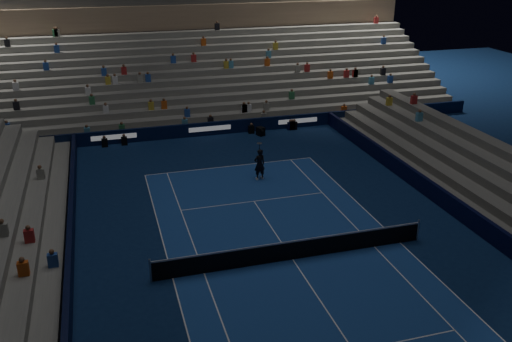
{
  "coord_description": "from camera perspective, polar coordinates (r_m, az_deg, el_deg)",
  "views": [
    {
      "loc": [
        -7.68,
        -20.42,
        13.34
      ],
      "look_at": [
        0.0,
        6.0,
        2.0
      ],
      "focal_mm": 38.77,
      "sensor_mm": 36.0,
      "label": 1
    }
  ],
  "objects": [
    {
      "name": "tennis_net",
      "position": [
        25.32,
        3.83,
        -8.12
      ],
      "size": [
        12.9,
        0.1,
        1.1
      ],
      "color": "#B2B2B7",
      "rests_on": "ground"
    },
    {
      "name": "ground",
      "position": [
        25.58,
        3.8,
        -9.1
      ],
      "size": [
        90.0,
        90.0,
        0.0
      ],
      "primitive_type": "plane",
      "color": "#0B1E45",
      "rests_on": "ground"
    },
    {
      "name": "broadcast_camera",
      "position": [
        41.52,
        0.48,
        4.12
      ],
      "size": [
        0.63,
        1.0,
        0.63
      ],
      "color": "black",
      "rests_on": "ground"
    },
    {
      "name": "sponsor_barrier_west",
      "position": [
        24.21,
        -18.75,
        -10.99
      ],
      "size": [
        0.25,
        37.0,
        1.0
      ],
      "primitive_type": "cube",
      "color": "black",
      "rests_on": "ground"
    },
    {
      "name": "grandstand_main",
      "position": [
        49.94,
        -7.16,
        10.71
      ],
      "size": [
        44.0,
        15.2,
        11.2
      ],
      "color": "slate",
      "rests_on": "ground"
    },
    {
      "name": "court_surface",
      "position": [
        25.57,
        3.8,
        -9.09
      ],
      "size": [
        10.97,
        23.77,
        0.01
      ],
      "primitive_type": "cube",
      "color": "navy",
      "rests_on": "ground"
    },
    {
      "name": "tennis_player",
      "position": [
        33.46,
        0.36,
        0.7
      ],
      "size": [
        0.77,
        0.56,
        1.94
      ],
      "primitive_type": "imported",
      "rotation": [
        0.0,
        0.0,
        3.29
      ],
      "color": "black",
      "rests_on": "ground"
    },
    {
      "name": "sponsor_barrier_far",
      "position": [
        41.7,
        -4.82,
        4.38
      ],
      "size": [
        44.0,
        0.25,
        1.0
      ],
      "primitive_type": "cube",
      "color": "black",
      "rests_on": "ground"
    },
    {
      "name": "sponsor_barrier_east",
      "position": [
        29.73,
        21.77,
        -4.92
      ],
      "size": [
        0.25,
        37.0,
        1.0
      ],
      "primitive_type": "cube",
      "color": "black",
      "rests_on": "ground"
    }
  ]
}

